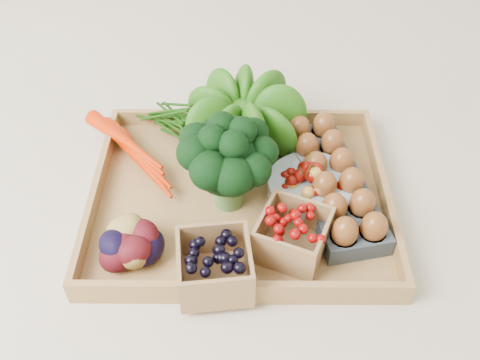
{
  "coord_description": "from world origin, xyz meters",
  "views": [
    {
      "loc": [
        0.0,
        -0.69,
        0.75
      ],
      "look_at": [
        0.0,
        0.0,
        0.06
      ],
      "focal_mm": 40.0,
      "sensor_mm": 36.0,
      "label": 1
    }
  ],
  "objects_px": {
    "tray": "(240,199)",
    "egg_carton": "(331,186)",
    "broccoli": "(228,176)",
    "cherry_bowl": "(311,189)"
  },
  "relations": [
    {
      "from": "broccoli",
      "to": "egg_carton",
      "type": "xyz_separation_m",
      "value": [
        0.19,
        0.02,
        -0.05
      ]
    },
    {
      "from": "tray",
      "to": "egg_carton",
      "type": "xyz_separation_m",
      "value": [
        0.17,
        0.01,
        0.03
      ]
    },
    {
      "from": "tray",
      "to": "egg_carton",
      "type": "height_order",
      "value": "egg_carton"
    },
    {
      "from": "broccoli",
      "to": "egg_carton",
      "type": "height_order",
      "value": "broccoli"
    },
    {
      "from": "broccoli",
      "to": "cherry_bowl",
      "type": "bearing_deg",
      "value": 4.89
    },
    {
      "from": "egg_carton",
      "to": "broccoli",
      "type": "bearing_deg",
      "value": 175.33
    },
    {
      "from": "cherry_bowl",
      "to": "broccoli",
      "type": "bearing_deg",
      "value": -175.11
    },
    {
      "from": "broccoli",
      "to": "cherry_bowl",
      "type": "relative_size",
      "value": 1.06
    },
    {
      "from": "tray",
      "to": "cherry_bowl",
      "type": "relative_size",
      "value": 3.34
    },
    {
      "from": "tray",
      "to": "cherry_bowl",
      "type": "bearing_deg",
      "value": -0.05
    }
  ]
}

